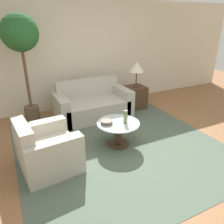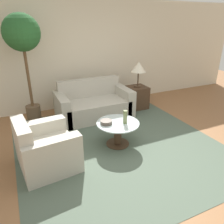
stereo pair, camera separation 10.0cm
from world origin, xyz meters
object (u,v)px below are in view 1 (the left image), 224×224
Objects in this scene: armchair at (45,152)px; vase at (126,117)px; coffee_table at (118,130)px; bowl at (107,122)px; sofa_main at (92,105)px; potted_plant at (21,41)px; table_lamp at (137,67)px.

vase is (1.42, 0.04, 0.28)m from armchair.
coffee_table is 0.28m from bowl.
armchair is at bearing -132.13° from sofa_main.
armchair reaches higher than coffee_table.
potted_plant is (0.05, 1.78, 1.46)m from armchair.
bowl is (1.11, 0.16, 0.19)m from armchair.
potted_plant reaches higher than armchair.
table_lamp is 0.27× the size of potted_plant.
potted_plant reaches higher than table_lamp.
bowl is at bearing -56.87° from potted_plant.
armchair is 0.43× the size of potted_plant.
potted_plant reaches higher than bowl.
sofa_main is at bearing 87.81° from coffee_table.
sofa_main is 1.41m from coffee_table.
table_lamp reaches higher than coffee_table.
table_lamp is 2.63m from potted_plant.
vase is 0.34m from bowl.
coffee_table is at bearing -92.19° from sofa_main.
sofa_main reaches higher than armchair.
armchair is at bearing -171.87° from bowl.
table_lamp is at bearing 0.81° from sofa_main.
armchair is at bearing -175.16° from coffee_table.
table_lamp reaches higher than armchair.
vase reaches higher than coffee_table.
coffee_table is at bearing -52.84° from potted_plant.
armchair is at bearing -178.56° from vase.
sofa_main reaches higher than coffee_table.
sofa_main is at bearing -47.92° from armchair.
armchair is 1.45m from vase.
vase is (-1.16, -1.50, -0.49)m from table_lamp.
sofa_main is 1.40m from bowl.
armchair reaches higher than vase.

